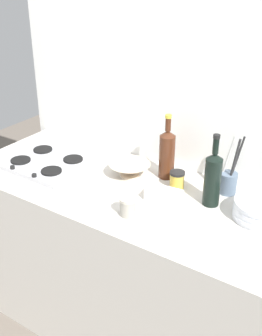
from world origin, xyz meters
name	(u,v)px	position (x,y,z in m)	size (l,w,h in m)	color
ground_plane	(131,326)	(0.00, 0.00, 0.00)	(6.00, 6.00, 0.00)	#6B6056
counter_block	(131,264)	(0.00, 0.00, 0.45)	(1.80, 0.70, 0.90)	beige
backsplash_panel	(173,96)	(0.00, 0.38, 1.27)	(1.90, 0.06, 2.55)	white
stovetop_hob	(47,162)	(-0.53, -0.02, 0.91)	(0.45, 0.37, 0.04)	#B2B2B7
plate_stack	(262,210)	(0.60, 0.12, 0.94)	(0.25, 0.25, 0.08)	white
wine_bottle_leftmost	(213,178)	(0.37, 0.10, 1.03)	(0.08, 0.08, 0.34)	black
wine_bottle_mid_left	(167,153)	(0.07, 0.21, 1.03)	(0.08, 0.08, 0.33)	#472314
mixing_bowl	(130,169)	(-0.09, 0.12, 0.94)	(0.21, 0.21, 0.07)	beige
butter_dish	(164,195)	(0.18, 0.01, 0.93)	(0.16, 0.08, 0.06)	white
utensil_crock	(228,181)	(0.39, 0.24, 0.96)	(0.09, 0.08, 0.29)	slate
condiment_jar_front	(177,180)	(0.17, 0.14, 0.94)	(0.07, 0.07, 0.09)	gold
condiment_jar_rear	(128,206)	(0.11, -0.19, 0.94)	(0.07, 0.07, 0.08)	#9E998C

